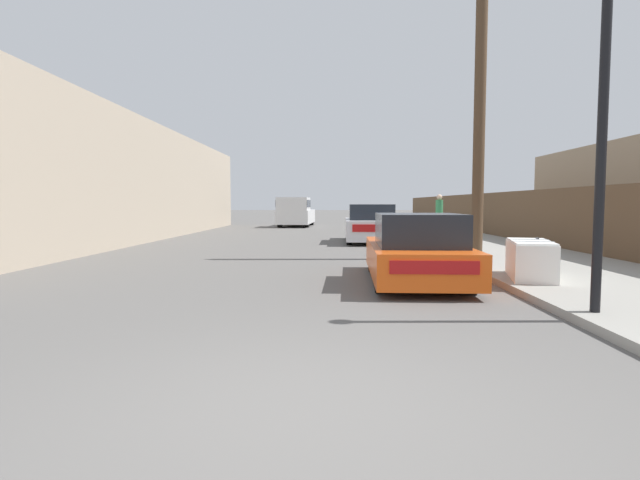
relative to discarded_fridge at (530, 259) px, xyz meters
The scene contains 11 objects.
ground_plane 6.92m from the discarded_fridge, 123.94° to the right, with size 220.00×220.00×0.00m, color #595654.
sidewalk_curb 17.84m from the discarded_fridge, 85.35° to the left, with size 4.20×63.00×0.12m, color gray.
discarded_fridge is the anchor object (origin of this frame).
parked_sports_car_red 2.05m from the discarded_fridge, behind, with size 1.84×4.18×1.30m.
car_parked_mid 10.23m from the discarded_fridge, 101.99° to the left, with size 1.99×4.44×1.45m.
pickup_truck 23.67m from the discarded_fridge, 104.48° to the left, with size 2.25×5.71×1.86m.
utility_pole 5.97m from the discarded_fridge, 86.81° to the left, with size 1.80×0.30×9.02m.
street_lamp 3.60m from the discarded_fridge, 96.44° to the right, with size 0.26×0.26×4.20m.
wooden_fence 14.93m from the discarded_fridge, 76.84° to the left, with size 0.08×38.37×1.83m, color brown.
building_left_block 18.22m from the discarded_fridge, 140.76° to the left, with size 7.00×27.24×4.67m, color tan.
pedestrian 14.51m from the discarded_fridge, 84.27° to the left, with size 0.34×0.34×1.79m.
Camera 1 is at (0.21, -3.41, 1.48)m, focal length 28.00 mm.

